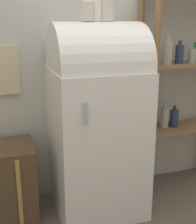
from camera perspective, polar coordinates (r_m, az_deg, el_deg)
The scene contains 7 objects.
ground_plane at distance 2.59m, azimuth 1.40°, elevation -19.18°, with size 12.00×12.00×0.00m, color #60564C.
wall_back at distance 2.66m, azimuth -2.73°, elevation 13.03°, with size 7.00×0.09×2.70m.
refrigerator at distance 2.42m, azimuth -0.19°, elevation -0.96°, with size 0.68×0.70×1.50m.
shelf_unit at distance 2.85m, azimuth 15.33°, elevation 5.63°, with size 0.78×0.34×1.73m.
vase_left at distance 2.29m, azimuth -2.09°, elevation 18.55°, with size 0.10×0.10×0.20m.
vase_center at distance 2.33m, azimuth -0.26°, elevation 19.02°, with size 0.07×0.07×0.24m.
vase_right at distance 2.35m, azimuth 1.64°, elevation 18.82°, with size 0.10×0.10×0.23m.
Camera 1 is at (-0.71, -1.98, 1.51)m, focal length 50.00 mm.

